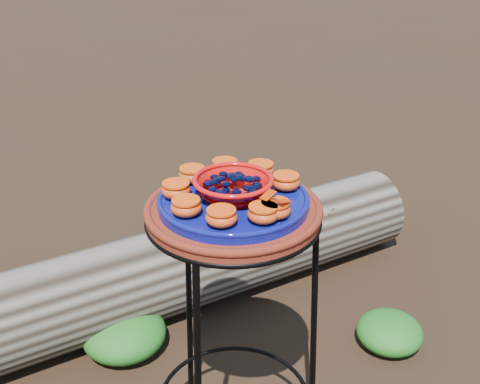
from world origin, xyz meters
TOP-DOWN VIEW (x-y plane):
  - plant_stand at (0.00, 0.00)m, footprint 0.44×0.44m
  - terracotta_saucer at (0.00, 0.00)m, footprint 0.40×0.40m
  - cobalt_plate at (0.00, 0.00)m, footprint 0.34×0.34m
  - red_bowl at (0.00, 0.00)m, footprint 0.17×0.17m
  - glass_gems at (0.00, 0.00)m, footprint 0.13×0.13m
  - orange_half_0 at (0.01, -0.13)m, footprint 0.07×0.07m
  - orange_half_1 at (0.12, -0.04)m, footprint 0.07×0.07m
  - orange_half_2 at (0.12, 0.05)m, footprint 0.07×0.07m
  - orange_half_3 at (0.06, 0.11)m, footprint 0.07×0.07m
  - orange_half_4 at (-0.03, 0.12)m, footprint 0.07×0.07m
  - orange_half_5 at (-0.10, 0.08)m, footprint 0.07×0.07m
  - orange_half_6 at (-0.13, -0.00)m, footprint 0.07×0.07m
  - orange_half_7 at (-0.09, -0.09)m, footprint 0.07×0.07m
  - orange_half_8 at (-0.02, -0.13)m, footprint 0.07×0.07m
  - butterfly at (0.01, -0.13)m, footprint 0.08×0.06m
  - driftwood_log at (0.33, 0.60)m, footprint 1.71×0.65m
  - foliage_right at (0.65, -0.01)m, footprint 0.22×0.22m
  - foliage_back at (-0.06, 0.52)m, footprint 0.28×0.28m

SIDE VIEW (x-z plane):
  - foliage_right at x=0.65m, z-range 0.00..0.11m
  - foliage_back at x=-0.06m, z-range 0.00..0.14m
  - driftwood_log at x=0.33m, z-range 0.00..0.31m
  - plant_stand at x=0.00m, z-range 0.00..0.70m
  - terracotta_saucer at x=0.00m, z-range 0.70..0.73m
  - cobalt_plate at x=0.00m, z-range 0.73..0.75m
  - orange_half_0 at x=0.01m, z-range 0.75..0.79m
  - orange_half_1 at x=0.12m, z-range 0.75..0.79m
  - orange_half_2 at x=0.12m, z-range 0.75..0.79m
  - orange_half_3 at x=0.06m, z-range 0.75..0.79m
  - orange_half_4 at x=-0.03m, z-range 0.75..0.79m
  - orange_half_5 at x=-0.10m, z-range 0.75..0.79m
  - orange_half_6 at x=-0.13m, z-range 0.75..0.79m
  - orange_half_7 at x=-0.09m, z-range 0.75..0.79m
  - orange_half_8 at x=-0.02m, z-range 0.75..0.79m
  - red_bowl at x=0.00m, z-range 0.75..0.80m
  - butterfly at x=0.01m, z-range 0.79..0.80m
  - glass_gems at x=0.00m, z-range 0.80..0.82m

